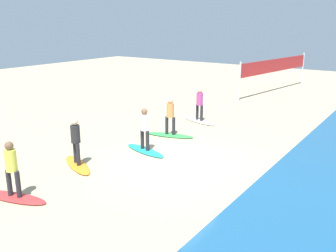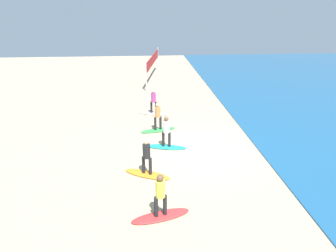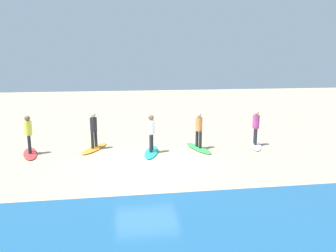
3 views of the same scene
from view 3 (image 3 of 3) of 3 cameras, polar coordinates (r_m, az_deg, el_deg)
ground_plane at (r=13.35m, az=-3.76°, el=-6.68°), size 60.00×60.00×0.00m
surfboard_white at (r=16.68m, az=14.52°, el=-3.12°), size 1.15×2.17×0.09m
surfer_white at (r=16.47m, az=14.70°, el=0.22°), size 0.32×0.45×1.64m
surfboard_green at (r=15.65m, az=5.19°, el=-3.76°), size 1.09×2.17×0.09m
surfer_green at (r=15.42m, az=5.26°, el=-0.21°), size 0.32×0.45×1.64m
surfboard_teal at (r=14.96m, az=-2.83°, el=-4.45°), size 1.02×2.17×0.09m
surfer_teal at (r=14.72m, az=-2.86°, el=-0.74°), size 0.32×0.45×1.64m
surfboard_orange at (r=15.91m, az=-12.36°, el=-3.73°), size 1.39×2.14×0.09m
surfer_orange at (r=15.68m, az=-12.52°, el=-0.24°), size 0.32×0.43×1.64m
surfboard_red at (r=15.92m, az=-22.35°, el=-4.35°), size 1.06×2.17×0.09m
surfer_red at (r=15.69m, az=-22.63°, el=-0.86°), size 0.32×0.45×1.64m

